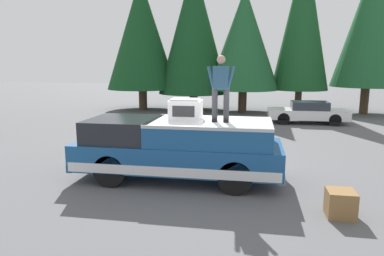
# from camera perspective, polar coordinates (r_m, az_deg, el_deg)

# --- Properties ---
(ground_plane) EXTENTS (90.00, 90.00, 0.00)m
(ground_plane) POSITION_cam_1_polar(r_m,az_deg,el_deg) (10.13, 1.87, -7.61)
(ground_plane) COLOR #565659
(pickup_truck) EXTENTS (2.01, 5.54, 1.65)m
(pickup_truck) POSITION_cam_1_polar(r_m,az_deg,el_deg) (9.54, -2.26, -3.30)
(pickup_truck) COLOR navy
(pickup_truck) RESTS_ON ground
(compressor_unit) EXTENTS (0.65, 0.84, 0.56)m
(compressor_unit) POSITION_cam_1_polar(r_m,az_deg,el_deg) (9.44, -1.03, 3.07)
(compressor_unit) COLOR white
(compressor_unit) RESTS_ON pickup_truck
(person_on_truck_bed) EXTENTS (0.29, 0.72, 1.69)m
(person_on_truck_bed) POSITION_cam_1_polar(r_m,az_deg,el_deg) (9.05, 4.69, 6.70)
(person_on_truck_bed) COLOR #333338
(person_on_truck_bed) RESTS_ON pickup_truck
(parked_car_white) EXTENTS (1.64, 4.10, 1.16)m
(parked_car_white) POSITION_cam_1_polar(r_m,az_deg,el_deg) (19.74, 18.24, 2.43)
(parked_car_white) COLOR white
(parked_car_white) RESTS_ON ground
(wooden_crate) EXTENTS (0.56, 0.56, 0.56)m
(wooden_crate) POSITION_cam_1_polar(r_m,az_deg,el_deg) (8.03, 22.94, -11.23)
(wooden_crate) COLOR olive
(wooden_crate) RESTS_ON ground
(conifer_far_left) EXTENTS (4.33, 4.33, 9.48)m
(conifer_far_left) POSITION_cam_1_polar(r_m,az_deg,el_deg) (24.90, 27.05, 14.94)
(conifer_far_left) COLOR #4C3826
(conifer_far_left) RESTS_ON ground
(conifer_left) EXTENTS (3.61, 3.61, 10.53)m
(conifer_left) POSITION_cam_1_polar(r_m,az_deg,el_deg) (24.37, 17.49, 16.64)
(conifer_left) COLOR #4C3826
(conifer_left) RESTS_ON ground
(conifer_center_left) EXTENTS (4.59, 4.59, 7.86)m
(conifer_center_left) POSITION_cam_1_polar(r_m,az_deg,el_deg) (23.43, 8.43, 13.99)
(conifer_center_left) COLOR #4C3826
(conifer_center_left) RESTS_ON ground
(conifer_center_right) EXTENTS (4.75, 4.75, 9.64)m
(conifer_center_right) POSITION_cam_1_polar(r_m,az_deg,el_deg) (24.25, 0.26, 15.70)
(conifer_center_right) COLOR #4C3826
(conifer_center_right) RESTS_ON ground
(conifer_right) EXTENTS (4.76, 4.76, 8.81)m
(conifer_right) POSITION_cam_1_polar(r_m,az_deg,el_deg) (24.82, -8.21, 14.83)
(conifer_right) COLOR #4C3826
(conifer_right) RESTS_ON ground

